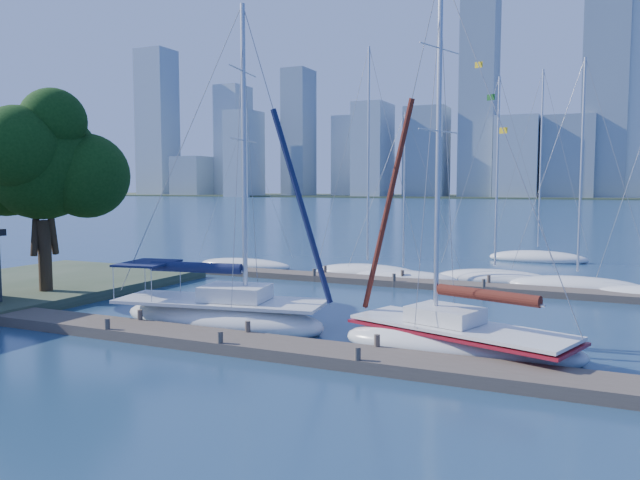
% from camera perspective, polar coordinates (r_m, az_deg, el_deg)
% --- Properties ---
extents(ground, '(700.00, 700.00, 0.00)m').
position_cam_1_polar(ground, '(22.57, -7.81, -9.79)').
color(ground, '#17334C').
rests_on(ground, ground).
extents(near_dock, '(26.00, 2.00, 0.40)m').
position_cam_1_polar(near_dock, '(22.52, -7.82, -9.30)').
color(near_dock, '#4C4237').
rests_on(near_dock, ground).
extents(far_dock, '(30.00, 1.80, 0.36)m').
position_cam_1_polar(far_dock, '(36.19, 8.68, -3.93)').
color(far_dock, '#4C4237').
rests_on(far_dock, ground).
extents(far_shore, '(800.00, 100.00, 1.50)m').
position_cam_1_polar(far_shore, '(338.66, 22.61, 3.59)').
color(far_shore, '#38472D').
rests_on(far_shore, ground).
extents(tree, '(7.78, 7.10, 10.38)m').
position_cam_1_polar(tree, '(33.80, -24.11, 6.68)').
color(tree, '#2F2114').
rests_on(tree, ground).
extents(sailboat_navy, '(9.62, 4.50, 13.46)m').
position_cam_1_polar(sailboat_navy, '(25.97, -9.04, -5.64)').
color(sailboat_navy, silver).
rests_on(sailboat_navy, ground).
extents(sailboat_maroon, '(8.72, 5.17, 13.64)m').
position_cam_1_polar(sailboat_maroon, '(22.04, 12.62, -7.35)').
color(sailboat_maroon, silver).
rests_on(sailboat_maroon, ground).
extents(bg_boat_0, '(7.38, 2.74, 10.47)m').
position_cam_1_polar(bg_boat_0, '(44.37, -6.87, -2.23)').
color(bg_boat_0, silver).
rests_on(bg_boat_0, ground).
extents(bg_boat_1, '(7.36, 3.24, 14.66)m').
position_cam_1_polar(bg_boat_1, '(39.56, 4.38, -2.95)').
color(bg_boat_1, silver).
rests_on(bg_boat_1, ground).
extents(bg_boat_2, '(7.01, 3.75, 10.42)m').
position_cam_1_polar(bg_boat_2, '(38.01, 7.63, -3.42)').
color(bg_boat_2, silver).
rests_on(bg_boat_2, ground).
extents(bg_boat_3, '(7.28, 3.77, 12.43)m').
position_cam_1_polar(bg_boat_3, '(38.55, 15.68, -3.37)').
color(bg_boat_3, silver).
rests_on(bg_boat_3, ground).
extents(bg_boat_4, '(7.46, 3.46, 12.93)m').
position_cam_1_polar(bg_boat_4, '(36.99, 22.45, -3.90)').
color(bg_boat_4, silver).
rests_on(bg_boat_4, ground).
extents(bg_boat_7, '(7.60, 4.12, 14.80)m').
position_cam_1_polar(bg_boat_7, '(50.41, 19.29, -1.51)').
color(bg_boat_7, silver).
rests_on(bg_boat_7, ground).
extents(skyline, '(503.25, 51.31, 112.75)m').
position_cam_1_polar(skyline, '(310.47, 26.09, 10.00)').
color(skyline, '#8393A9').
rests_on(skyline, ground).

